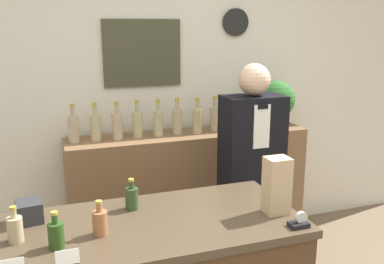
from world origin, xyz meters
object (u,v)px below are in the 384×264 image
at_px(shopkeeper, 251,181).
at_px(potted_plant, 276,101).
at_px(paper_bag, 277,185).
at_px(tape_dispenser, 299,222).

relative_size(shopkeeper, potted_plant, 4.13).
xyz_separation_m(shopkeeper, paper_bag, (-0.25, -0.75, 0.27)).
bearing_deg(shopkeeper, potted_plant, 49.04).
bearing_deg(potted_plant, shopkeeper, -130.96).
bearing_deg(potted_plant, paper_bag, -119.66).
bearing_deg(potted_plant, tape_dispenser, -116.06).
distance_m(paper_bag, tape_dispenser, 0.21).
relative_size(shopkeeper, paper_bag, 5.65).
distance_m(potted_plant, tape_dispenser, 1.72).
bearing_deg(tape_dispenser, shopkeeper, 76.24).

